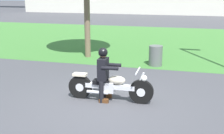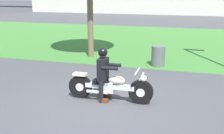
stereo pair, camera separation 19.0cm
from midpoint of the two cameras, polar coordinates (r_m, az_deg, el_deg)
The scene contains 5 objects.
ground at distance 7.05m, azimuth -3.20°, elevation -8.00°, with size 120.00×120.00×0.00m, color #424247.
grass_verge at distance 16.28m, azimuth 7.55°, elevation 5.34°, with size 60.00×12.00×0.01m, color #3D7533.
motorcycle_lead at distance 7.29m, azimuth -1.11°, elevation -3.95°, with size 2.24×0.66×0.87m.
rider_lead at distance 7.20m, azimuth -2.42°, elevation -0.64°, with size 0.55×0.48×1.39m.
trash_can at distance 10.78m, azimuth 8.27°, elevation 2.26°, with size 0.51×0.51×0.76m, color #595E5B.
Camera 1 is at (1.95, -6.17, 2.79)m, focal length 45.41 mm.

